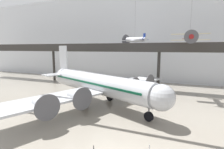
# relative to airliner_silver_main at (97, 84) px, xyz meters

# --- Properties ---
(hangar_back_wall) EXTENTS (140.00, 3.00, 25.49)m
(hangar_back_wall) POSITION_rel_airliner_silver_main_xyz_m (8.35, 25.30, 9.24)
(hangar_back_wall) COLOR silver
(hangar_back_wall) RESTS_ON ground
(mezzanine_walkway) EXTENTS (110.00, 3.20, 10.70)m
(mezzanine_walkway) POSITION_rel_airliner_silver_main_xyz_m (8.35, 14.15, 5.50)
(mezzanine_walkway) COLOR #2D2B28
(mezzanine_walkway) RESTS_ON ground
(airliner_silver_main) EXTENTS (26.88, 31.53, 10.05)m
(airliner_silver_main) POSITION_rel_airliner_silver_main_xyz_m (0.00, 0.00, 0.00)
(airliner_silver_main) COLOR #B7BABF
(airliner_silver_main) RESTS_ON ground
(suspended_plane_cream_biplane) EXTENTS (6.67, 5.43, 10.38)m
(suspended_plane_cream_biplane) POSITION_rel_airliner_silver_main_xyz_m (14.40, 9.64, 7.94)
(suspended_plane_cream_biplane) COLOR beige
(suspended_plane_white_twin) EXTENTS (6.98, 7.90, 10.58)m
(suspended_plane_white_twin) POSITION_rel_airliner_silver_main_xyz_m (2.13, 16.80, 8.12)
(suspended_plane_white_twin) COLOR silver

